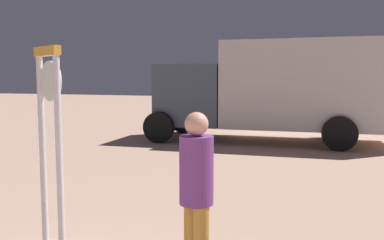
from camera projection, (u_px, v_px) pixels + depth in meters
name	position (u px, v px, depth m)	size (l,w,h in m)	color
standing_clock	(50.00, 125.00, 4.38)	(0.47, 0.27, 2.19)	silver
person_near_clock	(196.00, 191.00, 3.57)	(0.30, 0.30, 1.57)	gold
box_truck_near	(280.00, 88.00, 11.97)	(7.18, 3.15, 2.91)	silver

